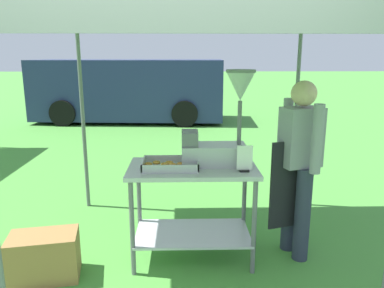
# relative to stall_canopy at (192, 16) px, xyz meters

# --- Properties ---
(ground_plane) EXTENTS (70.00, 70.00, 0.00)m
(ground_plane) POSITION_rel_stall_canopy_xyz_m (-0.22, 5.04, -2.13)
(ground_plane) COLOR #478E38
(stall_canopy) EXTENTS (2.71, 2.41, 2.21)m
(stall_canopy) POSITION_rel_stall_canopy_xyz_m (0.00, 0.00, 0.00)
(stall_canopy) COLOR slate
(stall_canopy) RESTS_ON ground
(donut_cart) EXTENTS (1.11, 0.62, 0.87)m
(donut_cart) POSITION_rel_stall_canopy_xyz_m (-0.00, -0.10, -1.50)
(donut_cart) COLOR #B7B7BC
(donut_cart) RESTS_ON ground
(donut_tray) EXTENTS (0.48, 0.32, 0.07)m
(donut_tray) POSITION_rel_stall_canopy_xyz_m (-0.19, -0.13, -1.23)
(donut_tray) COLOR #B7B7BC
(donut_tray) RESTS_ON donut_cart
(donut_fryer) EXTENTS (0.63, 0.28, 0.82)m
(donut_fryer) POSITION_rel_stall_canopy_xyz_m (0.24, -0.04, -0.96)
(donut_fryer) COLOR #B7B7BC
(donut_fryer) RESTS_ON donut_cart
(menu_sign) EXTENTS (0.13, 0.05, 0.22)m
(menu_sign) POSITION_rel_stall_canopy_xyz_m (0.43, -0.25, -1.16)
(menu_sign) COLOR black
(menu_sign) RESTS_ON donut_cart
(vendor) EXTENTS (0.47, 0.53, 1.61)m
(vendor) POSITION_rel_stall_canopy_xyz_m (0.94, -0.05, -1.23)
(vendor) COLOR #2D3347
(vendor) RESTS_ON ground
(supply_crate) EXTENTS (0.60, 0.43, 0.39)m
(supply_crate) POSITION_rel_stall_canopy_xyz_m (-1.24, -0.39, -1.93)
(supply_crate) COLOR olive
(supply_crate) RESTS_ON ground
(van_navy) EXTENTS (5.26, 2.34, 1.69)m
(van_navy) POSITION_rel_stall_canopy_xyz_m (-1.56, 7.43, -1.25)
(van_navy) COLOR navy
(van_navy) RESTS_ON ground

